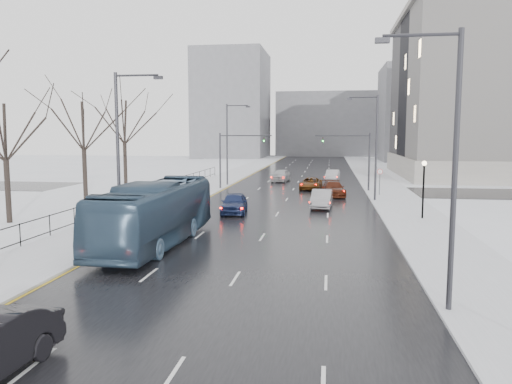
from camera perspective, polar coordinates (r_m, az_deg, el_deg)
The scene contains 27 objects.
road at distance 68.60m, azimuth 4.96°, elevation 1.31°, with size 16.00×150.00×0.04m, color black.
cross_road at distance 56.69m, azimuth 4.23°, elevation 0.18°, with size 130.00×10.00×0.04m, color black.
sidewalk_left at distance 70.00m, azimuth -3.65°, elevation 1.48°, with size 5.00×150.00×0.16m, color silver.
sidewalk_right at distance 68.77m, azimuth 13.73°, elevation 1.21°, with size 5.00×150.00×0.16m, color silver.
park_strip at distance 72.58m, azimuth -11.01°, elevation 1.54°, with size 14.00×150.00×0.12m, color white.
tree_park_c at distance 39.82m, azimuth -26.32°, elevation -3.31°, with size 8.05×8.05×11.50m, color black, non-canonical shape.
tree_park_d at distance 47.94m, azimuth -18.84°, elevation -1.38°, with size 8.75×8.75×12.50m, color black, non-canonical shape.
tree_park_e at distance 57.09m, azimuth -14.62°, elevation 0.01°, with size 9.45×9.45×13.50m, color black, non-canonical shape.
iron_fence at distance 42.18m, azimuth -15.56°, elevation -1.08°, with size 0.06×70.00×1.30m.
streetlight_r_near at distance 18.65m, azimuth 21.14°, elevation 3.70°, with size 2.95×0.25×10.00m.
streetlight_r_mid at distance 48.36m, azimuth 13.32°, elevation 5.55°, with size 2.95×0.25×10.00m.
streetlight_l_near at distance 30.73m, azimuth -15.12°, elevation 4.93°, with size 2.95×0.25×10.00m.
streetlight_l_far at distance 61.41m, azimuth -3.12°, elevation 5.93°, with size 2.95×0.25×10.00m.
lamppost_r_mid at distance 38.96m, azimuth 18.62°, elevation 1.20°, with size 0.36×0.36×4.28m.
mast_signal_right at distance 56.32m, azimuth 11.74°, elevation 4.19°, with size 6.10×0.33×6.50m.
mast_signal_left at distance 57.36m, azimuth -3.08°, elevation 4.37°, with size 6.10×0.33×6.50m.
no_uturn_sign at distance 52.59m, azimuth 13.98°, elevation 1.99°, with size 0.60×0.06×2.70m.
bldg_far_right at distance 125.56m, azimuth 19.59°, elevation 8.41°, with size 24.00×20.00×22.00m, color slate.
bldg_far_left at distance 135.91m, azimuth -2.72°, elevation 9.90°, with size 18.00×22.00×28.00m, color slate.
bldg_far_center at distance 148.20m, azimuth 8.44°, elevation 7.63°, with size 30.00×18.00×18.00m, color slate.
bus at distance 29.37m, azimuth -11.35°, elevation -2.39°, with size 3.08×13.14×3.66m, color #30485F.
sedan_center_near at distance 40.30m, azimuth -2.51°, elevation -1.25°, with size 1.96×4.88×1.66m, color #19244C.
sedan_right_near at distance 43.48m, azimuth 7.51°, elevation -0.78°, with size 1.66×4.77×1.57m, color gray.
sedan_right_cross at distance 57.62m, azimuth 6.29°, elevation 0.97°, with size 2.26×4.89×1.36m, color #572E0F.
sedan_right_far at distance 51.73m, azimuth 8.82°, elevation 0.37°, with size 2.13×5.24×1.52m, color #43180B.
sedan_center_far at distance 66.78m, azimuth 2.88°, elevation 1.93°, with size 1.99×4.96×1.69m, color #A7A9AB.
sedan_right_distant at distance 68.15m, azimuth 8.73°, elevation 1.88°, with size 1.60×4.60×1.51m, color #A2A0A4.
Camera 1 is at (4.06, -8.18, 6.46)m, focal length 35.00 mm.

